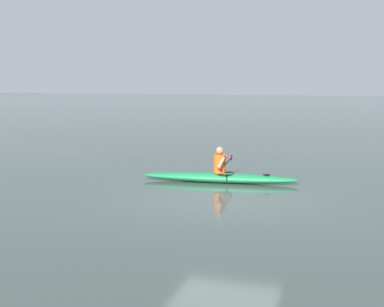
% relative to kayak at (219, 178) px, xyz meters
% --- Properties ---
extents(ground_plane, '(160.00, 160.00, 0.00)m').
position_rel_kayak_xyz_m(ground_plane, '(-0.65, 2.04, -0.14)').
color(ground_plane, '#384742').
extents(kayak, '(4.34, 0.98, 0.27)m').
position_rel_kayak_xyz_m(kayak, '(0.00, 0.00, 0.00)').
color(kayak, '#19723F').
rests_on(kayak, ground).
extents(kayaker, '(0.50, 2.32, 0.72)m').
position_rel_kayak_xyz_m(kayaker, '(-0.03, -0.00, 0.44)').
color(kayaker, '#E04C14').
rests_on(kayaker, kayak).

